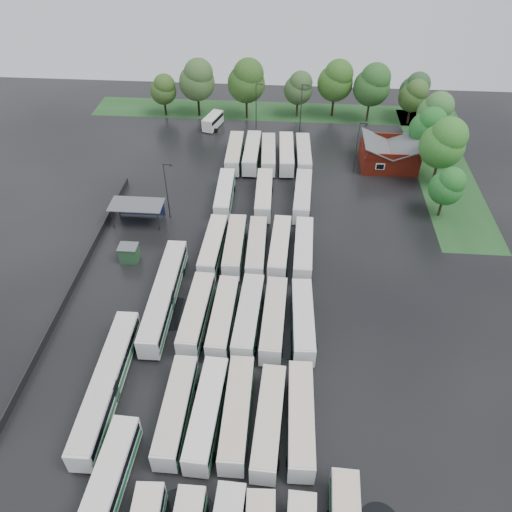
{
  "coord_description": "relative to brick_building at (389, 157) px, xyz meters",
  "views": [
    {
      "loc": [
        6.04,
        -40.3,
        46.91
      ],
      "look_at": [
        2.0,
        12.0,
        2.5
      ],
      "focal_mm": 35.0,
      "sensor_mm": 36.0,
      "label": 1
    }
  ],
  "objects": [
    {
      "name": "ground",
      "position": [
        -24.0,
        -42.77,
        -1.87
      ],
      "size": [
        160.0,
        160.0,
        0.0
      ],
      "primitive_type": "plane",
      "color": "black",
      "rests_on": "ground"
    },
    {
      "name": "brick_building",
      "position": [
        0.0,
        0.0,
        0.0
      ],
      "size": [
        10.07,
        8.6,
        5.39
      ],
      "color": "maroon",
      "rests_on": "ground"
    },
    {
      "name": "wash_shed",
      "position": [
        -41.2,
        -20.74,
        1.12
      ],
      "size": [
        8.2,
        4.2,
        3.58
      ],
      "color": "#2D2D30",
      "rests_on": "ground"
    },
    {
      "name": "utility_hut",
      "position": [
        -40.2,
        -30.17,
        -0.55
      ],
      "size": [
        2.7,
        2.2,
        2.62
      ],
      "color": "#214A28",
      "rests_on": "ground"
    },
    {
      "name": "grass_strip_north",
      "position": [
        -22.0,
        22.03,
        -1.86
      ],
      "size": [
        80.0,
        10.0,
        0.01
      ],
      "primitive_type": "cube",
      "color": "#1C461C",
      "rests_on": "ground"
    },
    {
      "name": "grass_strip_east",
      "position": [
        10.0,
        0.03,
        -1.86
      ],
      "size": [
        10.0,
        50.0,
        0.01
      ],
      "primitive_type": "cube",
      "color": "#1C461C",
      "rests_on": "ground"
    },
    {
      "name": "west_fence",
      "position": [
        -46.2,
        -34.77,
        -1.27
      ],
      "size": [
        0.1,
        50.0,
        1.2
      ],
      "primitive_type": "cube",
      "color": "#2D2D30",
      "rests_on": "ground"
    },
    {
      "name": "bus_r1c0",
      "position": [
        -28.34,
        -55.0,
        -0.05
      ],
      "size": [
        2.59,
        11.89,
        3.31
      ],
      "rotation": [
        0.0,
        0.0,
        -0.01
      ],
      "color": "silver",
      "rests_on": "ground"
    },
    {
      "name": "bus_r1c1",
      "position": [
        -25.14,
        -55.11,
        -0.0
      ],
      "size": [
        3.04,
        12.25,
        3.38
      ],
      "rotation": [
        0.0,
        0.0,
        -0.04
      ],
      "color": "silver",
      "rests_on": "ground"
    },
    {
      "name": "bus_r1c2",
      "position": [
        -22.08,
        -54.83,
        0.0
      ],
      "size": [
        2.64,
        12.22,
        3.4
      ],
      "rotation": [
        0.0,
        0.0,
        0.0
      ],
      "color": "silver",
      "rests_on": "ground"
    },
    {
      "name": "bus_r1c3",
      "position": [
        -18.79,
        -55.51,
        -0.04
      ],
      "size": [
        3.04,
        12.0,
        3.31
      ],
      "rotation": [
        0.0,
        0.0,
        -0.04
      ],
      "color": "silver",
      "rests_on": "ground"
    },
    {
      "name": "bus_r1c4",
      "position": [
        -15.6,
        -54.97,
        -0.0
      ],
      "size": [
        2.84,
        12.21,
        3.38
      ],
      "rotation": [
        0.0,
        0.0,
        0.02
      ],
      "color": "silver",
      "rests_on": "ground"
    },
    {
      "name": "bus_r2c0",
      "position": [
        -28.53,
        -41.47,
        -0.01
      ],
      "size": [
        2.93,
        12.18,
        3.37
      ],
      "rotation": [
        0.0,
        0.0,
        -0.03
      ],
      "color": "silver",
      "rests_on": "ground"
    },
    {
      "name": "bus_r2c1",
      "position": [
        -25.18,
        -41.78,
        -0.04
      ],
      "size": [
        2.78,
        11.99,
        3.32
      ],
      "rotation": [
        0.0,
        0.0,
        -0.02
      ],
      "color": "silver",
      "rests_on": "ground"
    },
    {
      "name": "bus_r2c2",
      "position": [
        -22.1,
        -41.5,
        0.02
      ],
      "size": [
        3.1,
        12.43,
        3.43
      ],
      "rotation": [
        0.0,
        0.0,
        -0.04
      ],
      "color": "silver",
      "rests_on": "ground"
    },
    {
      "name": "bus_r2c3",
      "position": [
        -18.98,
        -41.73,
        0.0
      ],
      "size": [
        2.93,
        12.27,
        3.4
      ],
      "rotation": [
        0.0,
        0.0,
        -0.03
      ],
      "color": "silver",
      "rests_on": "ground"
    },
    {
      "name": "bus_r2c4",
      "position": [
        -15.47,
        -41.59,
        -0.04
      ],
      "size": [
        3.02,
        12.01,
        3.32
      ],
      "rotation": [
        0.0,
        0.0,
        0.04
      ],
      "color": "silver",
      "rests_on": "ground"
    },
    {
      "name": "bus_r3c0",
      "position": [
        -28.36,
        -28.23,
        -0.05
      ],
      "size": [
        2.85,
        11.9,
        3.29
      ],
      "rotation": [
        0.0,
        0.0,
        -0.03
      ],
      "color": "silver",
      "rests_on": "ground"
    },
    {
      "name": "bus_r3c1",
      "position": [
        -25.29,
        -27.96,
        -0.06
      ],
      "size": [
        2.67,
        11.85,
        3.29
      ],
      "rotation": [
        0.0,
        0.0,
        0.01
      ],
      "color": "silver",
      "rests_on": "ground"
    },
    {
      "name": "bus_r3c2",
      "position": [
        -22.13,
        -28.16,
        -0.06
      ],
      "size": [
        2.72,
        11.83,
        3.28
      ],
      "rotation": [
        0.0,
        0.0,
        0.02
      ],
      "color": "silver",
      "rests_on": "ground"
    },
    {
      "name": "bus_r3c3",
      "position": [
        -18.83,
        -27.8,
        -0.03
      ],
      "size": [
        3.0,
        12.05,
        3.33
      ],
      "rotation": [
        0.0,
        0.0,
        -0.04
      ],
      "color": "silver",
      "rests_on": "ground"
    },
    {
      "name": "bus_r3c4",
      "position": [
        -15.47,
        -27.93,
        -0.03
      ],
      "size": [
        2.83,
        12.03,
        3.33
      ],
      "rotation": [
        0.0,
        0.0,
        -0.02
      ],
      "color": "silver",
      "rests_on": "ground"
    },
    {
      "name": "bus_r4c0",
      "position": [
        -28.4,
        -14.57,
        -0.06
      ],
      "size": [
        2.86,
        11.89,
        3.29
      ],
      "rotation": [
        0.0,
        0.0,
        0.03
      ],
      "color": "silver",
      "rests_on": "ground"
    },
    {
      "name": "bus_r4c2",
      "position": [
        -21.97,
        -14.43,
        -0.0
      ],
      "size": [
        2.88,
        12.23,
        3.39
      ],
      "rotation": [
        0.0,
        0.0,
        0.02
      ],
      "color": "silver",
      "rests_on": "ground"
    },
    {
      "name": "bus_r4c4",
      "position": [
        -15.66,
        -14.25,
        0.02
      ],
      "size": [
        3.09,
        12.39,
        3.42
      ],
      "rotation": [
        0.0,
        0.0,
        -0.04
      ],
      "color": "silver",
      "rests_on": "ground"
    },
    {
      "name": "bus_r5c0",
      "position": [
        -28.27,
        -0.89,
        0.01
      ],
      "size": [
        2.87,
        12.29,
        3.41
      ],
      "rotation": [
        0.0,
        0.0,
        0.02
      ],
      "color": "silver",
      "rests_on": "ground"
    },
    {
      "name": "bus_r5c1",
      "position": [
        -25.09,
        -0.59,
        0.03
      ],
      "size": [
        2.67,
        12.39,
        3.45
      ],
      "rotation": [
        0.0,
        0.0,
        0.0
      ],
      "color": "silver",
      "rests_on": "ground"
    },
    {
      "name": "bus_r5c2",
      "position": [
        -22.01,
        -0.72,
        -0.06
      ],
      "size": [
        3.11,
        11.94,
        3.29
      ],
      "rotation": [
        0.0,
        0.0,
        0.05
      ],
      "color": "silver",
      "rests_on": "ground"
    },
    {
      "name": "bus_r5c3",
      "position": [
        -18.73,
        -0.44,
        0.01
      ],
      "size": [
        3.12,
        12.38,
        3.42
      ],
      "rotation": [
        0.0,
        0.0,
        0.04
      ],
      "color": "silver",
      "rests_on": "ground"
    },
    {
      "name": "bus_r5c4",
      "position": [
        -15.58,
        -0.44,
        -0.03
      ],
      "size": [
        3.06,
        12.12,
        3.35
      ],
      "rotation": [
        0.0,
        0.0,
        0.04
      ],
      "color": "silver",
      "rests_on": "ground"
    },
    {
      "name": "artic_bus_west_b",
      "position": [
        -33.18,
        -38.62,
        0.05
      ],
      "size": [
        2.78,
        18.65,
        3.46
      ],
      "rotation": [
        0.0,
        0.0,
        0.01
      ],
      "color": "silver",
      "rests_on": "ground"
    },
    {
      "name": "artic_bus_west_c",
      "position": [
        -36.37,
        -52.41,
        0.03
      ],
      "size": [
        2.82,
        18.43,
        3.41
      ],
      "rotation": [
        0.0,
        0.0,
        0.01
      ],
      "color": "silver",
      "rests_on": "ground"
    },
    {
      "name": "minibus",
      "position": [
        -34.38,
        13.15,
        -0.38
      ],
      "size": [
        3.87,
        6.53,
        2.68
      ],
      "rotation": [
        0.0,
        0.0,
        -0.28
      ],
      "color": "white",
      "rests_on": "ground"
    },
    {
      "name": "tree_north_0",
      "position": [
        -45.34,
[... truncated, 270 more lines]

